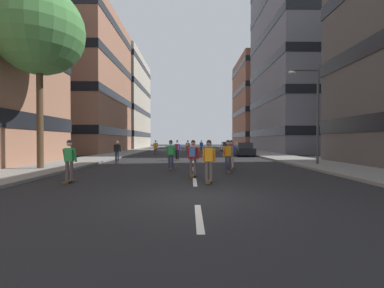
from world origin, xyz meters
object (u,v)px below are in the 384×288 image
(parked_car_mid, at_px, (227,147))
(skater_8, at_px, (201,145))
(skater_7, at_px, (177,149))
(skater_11, at_px, (209,159))
(parked_car_near, at_px, (243,150))
(street_tree_near, at_px, (39,31))
(skater_4, at_px, (231,151))
(skater_9, at_px, (69,159))
(skater_3, at_px, (171,153))
(skater_5, at_px, (193,156))
(skater_2, at_px, (117,150))
(skater_10, at_px, (228,155))
(skater_6, at_px, (188,146))
(skater_0, at_px, (156,146))
(skater_1, at_px, (231,153))
(streetlamp_right, at_px, (313,106))

(parked_car_mid, distance_m, skater_8, 4.39)
(skater_7, relative_size, skater_11, 1.00)
(skater_11, bearing_deg, parked_car_near, 74.11)
(street_tree_near, bearing_deg, skater_8, 67.51)
(skater_4, bearing_deg, street_tree_near, -160.59)
(parked_car_near, height_order, skater_4, skater_4)
(skater_9, bearing_deg, parked_car_near, 59.11)
(skater_8, bearing_deg, skater_7, -99.15)
(parked_car_mid, distance_m, skater_3, 27.35)
(skater_4, bearing_deg, parked_car_mid, 82.61)
(parked_car_mid, distance_m, skater_7, 20.46)
(street_tree_near, distance_m, skater_5, 11.74)
(skater_2, distance_m, skater_8, 21.77)
(skater_9, bearing_deg, skater_3, 51.18)
(parked_car_mid, relative_size, skater_2, 2.47)
(street_tree_near, distance_m, skater_10, 13.00)
(skater_2, bearing_deg, skater_3, -46.43)
(skater_6, height_order, skater_10, same)
(skater_0, bearing_deg, skater_4, -60.81)
(skater_1, xyz_separation_m, skater_8, (-0.74, 24.74, 0.00))
(skater_0, bearing_deg, skater_11, -76.92)
(street_tree_near, height_order, skater_1, street_tree_near)
(skater_2, distance_m, skater_4, 8.80)
(parked_car_mid, bearing_deg, streetlamp_right, -84.33)
(skater_1, bearing_deg, skater_9, -145.16)
(skater_3, xyz_separation_m, skater_7, (0.03, 7.21, 0.03))
(parked_car_near, xyz_separation_m, skater_9, (-10.96, -18.32, 0.29))
(streetlamp_right, distance_m, skater_7, 11.16)
(street_tree_near, bearing_deg, streetlamp_right, 8.35)
(skater_4, bearing_deg, skater_9, -132.87)
(streetlamp_right, relative_size, skater_1, 3.65)
(parked_car_near, relative_size, skater_4, 2.47)
(skater_0, xyz_separation_m, skater_10, (6.39, -18.56, 0.00))
(skater_1, height_order, skater_6, same)
(streetlamp_right, height_order, skater_8, streetlamp_right)
(skater_1, bearing_deg, skater_11, -108.46)
(skater_5, distance_m, skater_10, 2.63)
(parked_car_near, bearing_deg, skater_6, 140.13)
(skater_1, xyz_separation_m, skater_6, (-2.82, 18.37, 0.03))
(skater_10, bearing_deg, parked_car_near, 75.25)
(streetlamp_right, bearing_deg, skater_6, 117.68)
(skater_7, distance_m, skater_8, 18.23)
(skater_0, xyz_separation_m, skater_7, (3.21, -9.99, 0.03))
(skater_5, relative_size, skater_9, 1.00)
(skater_5, bearing_deg, skater_8, 86.68)
(parked_car_mid, xyz_separation_m, skater_11, (-5.22, -31.17, 0.29))
(parked_car_near, xyz_separation_m, parked_car_mid, (0.00, 12.82, 0.00))
(skater_4, bearing_deg, skater_10, -100.89)
(streetlamp_right, relative_size, skater_2, 3.65)
(skater_7, height_order, skater_11, same)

